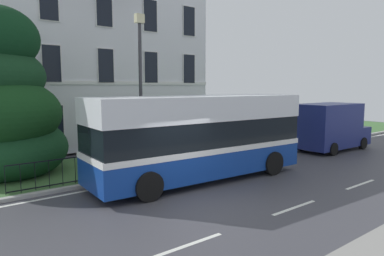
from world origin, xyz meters
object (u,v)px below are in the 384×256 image
Objects in this scene: single_decker_bus at (200,136)px; litter_bin at (198,146)px; georgian_townhouse at (73,50)px; street_lamp_post at (140,81)px; evergreen_tree at (1,107)px; white_panel_van at (330,126)px.

single_decker_bus reaches higher than litter_bin.
street_lamp_post is (-0.83, -10.08, -2.12)m from georgian_townhouse.
street_lamp_post is (4.75, -2.52, 0.99)m from evergreen_tree.
georgian_townhouse is 10.33m from street_lamp_post.
street_lamp_post is at bearing 117.50° from single_decker_bus.
evergreen_tree is 8.57m from litter_bin.
litter_bin is (-7.66, 2.33, -0.63)m from white_panel_van.
street_lamp_post is at bearing -94.69° from georgian_townhouse.
georgian_townhouse reaches higher than evergreen_tree.
georgian_townhouse is 1.64× the size of single_decker_bus.
georgian_townhouse reaches higher than white_panel_van.
street_lamp_post is at bearing -27.94° from evergreen_tree.
street_lamp_post is 5.39× the size of litter_bin.
white_panel_van reaches higher than litter_bin.
litter_bin is at bearing 3.02° from street_lamp_post.
evergreen_tree is 1.08× the size of street_lamp_post.
evergreen_tree is 0.78× the size of single_decker_bus.
litter_bin is at bearing 54.66° from single_decker_bus.
georgian_townhouse reaches higher than street_lamp_post.
single_decker_bus is (5.90, -5.00, -1.10)m from evergreen_tree.
evergreen_tree reaches higher than white_panel_van.
white_panel_van is 8.03m from litter_bin.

